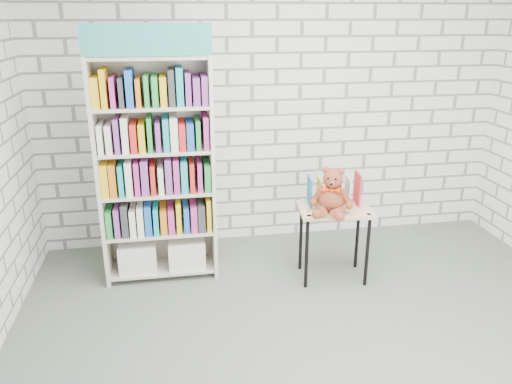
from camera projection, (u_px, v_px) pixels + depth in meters
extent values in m
plane|color=#535C4E|center=(335.00, 355.00, 3.36)|extent=(4.50, 4.50, 0.00)
cube|color=silver|center=(276.00, 100.00, 4.75)|extent=(4.50, 0.02, 2.80)
cube|color=beige|center=(100.00, 175.00, 4.05)|extent=(0.03, 0.37, 1.88)
cube|color=beige|center=(212.00, 169.00, 4.19)|extent=(0.03, 0.37, 1.88)
cube|color=beige|center=(157.00, 166.00, 4.28)|extent=(0.94, 0.02, 1.88)
cube|color=teal|center=(147.00, 40.00, 3.60)|extent=(0.94, 0.02, 0.23)
cube|color=beige|center=(164.00, 267.00, 4.41)|extent=(0.88, 0.35, 0.03)
cube|color=beige|center=(161.00, 230.00, 4.29)|extent=(0.88, 0.35, 0.03)
cube|color=beige|center=(158.00, 191.00, 4.17)|extent=(0.88, 0.35, 0.03)
cube|color=beige|center=(155.00, 150.00, 4.05)|extent=(0.88, 0.35, 0.03)
cube|color=beige|center=(152.00, 106.00, 3.94)|extent=(0.88, 0.35, 0.03)
cube|color=beige|center=(149.00, 57.00, 3.81)|extent=(0.88, 0.35, 0.03)
cube|color=silver|center=(138.00, 254.00, 4.33)|extent=(0.31, 0.31, 0.25)
cube|color=silver|center=(187.00, 251.00, 4.40)|extent=(0.31, 0.31, 0.25)
cube|color=red|center=(160.00, 215.00, 4.24)|extent=(0.88, 0.31, 0.25)
cube|color=yellow|center=(157.00, 176.00, 4.12)|extent=(0.88, 0.31, 0.25)
cube|color=blue|center=(154.00, 133.00, 4.00)|extent=(0.88, 0.31, 0.25)
cube|color=green|center=(151.00, 89.00, 3.88)|extent=(0.88, 0.31, 0.25)
cube|color=tan|center=(335.00, 209.00, 4.16)|extent=(0.64, 0.48, 0.03)
cylinder|color=black|center=(307.00, 254.00, 4.11)|extent=(0.03, 0.03, 0.62)
cylinder|color=black|center=(301.00, 237.00, 4.41)|extent=(0.03, 0.03, 0.62)
cylinder|color=black|center=(367.00, 252.00, 4.14)|extent=(0.03, 0.03, 0.62)
cylinder|color=black|center=(357.00, 236.00, 4.44)|extent=(0.03, 0.03, 0.62)
cylinder|color=black|center=(309.00, 216.00, 4.00)|extent=(0.04, 0.04, 0.01)
cylinder|color=black|center=(369.00, 214.00, 4.03)|extent=(0.04, 0.04, 0.01)
cube|color=teal|center=(310.00, 191.00, 4.20)|extent=(0.03, 0.18, 0.25)
cube|color=yellow|center=(319.00, 190.00, 4.20)|extent=(0.03, 0.18, 0.25)
cube|color=#F4461A|center=(329.00, 190.00, 4.21)|extent=(0.03, 0.18, 0.25)
cube|color=black|center=(338.00, 190.00, 4.21)|extent=(0.03, 0.18, 0.25)
cube|color=white|center=(348.00, 190.00, 4.22)|extent=(0.03, 0.18, 0.25)
cube|color=red|center=(357.00, 189.00, 4.22)|extent=(0.03, 0.18, 0.25)
ellipsoid|color=brown|center=(332.00, 199.00, 4.05)|extent=(0.22, 0.19, 0.22)
sphere|color=brown|center=(333.00, 179.00, 3.99)|extent=(0.16, 0.16, 0.16)
sphere|color=brown|center=(326.00, 170.00, 4.00)|extent=(0.06, 0.06, 0.06)
sphere|color=brown|center=(341.00, 171.00, 3.97)|extent=(0.06, 0.06, 0.06)
sphere|color=brown|center=(332.00, 184.00, 3.94)|extent=(0.06, 0.06, 0.06)
sphere|color=black|center=(329.00, 178.00, 3.93)|extent=(0.02, 0.02, 0.02)
sphere|color=black|center=(336.00, 179.00, 3.91)|extent=(0.02, 0.02, 0.02)
sphere|color=black|center=(331.00, 184.00, 3.91)|extent=(0.02, 0.02, 0.02)
cylinder|color=brown|center=(318.00, 194.00, 4.05)|extent=(0.11, 0.12, 0.16)
cylinder|color=brown|center=(346.00, 197.00, 3.99)|extent=(0.13, 0.08, 0.16)
sphere|color=brown|center=(314.00, 202.00, 4.06)|extent=(0.06, 0.06, 0.06)
sphere|color=brown|center=(349.00, 206.00, 3.99)|extent=(0.06, 0.06, 0.06)
cylinder|color=brown|center=(322.00, 211.00, 3.99)|extent=(0.09, 0.18, 0.09)
cylinder|color=brown|center=(338.00, 212.00, 3.96)|extent=(0.17, 0.17, 0.09)
sphere|color=brown|center=(317.00, 214.00, 3.93)|extent=(0.08, 0.08, 0.08)
sphere|color=brown|center=(340.00, 217.00, 3.88)|extent=(0.08, 0.08, 0.08)
cone|color=red|center=(327.00, 190.00, 3.97)|extent=(0.08, 0.08, 0.06)
cone|color=red|center=(336.00, 190.00, 3.95)|extent=(0.08, 0.08, 0.06)
sphere|color=red|center=(331.00, 190.00, 3.96)|extent=(0.03, 0.03, 0.03)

